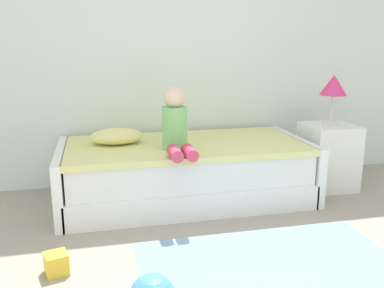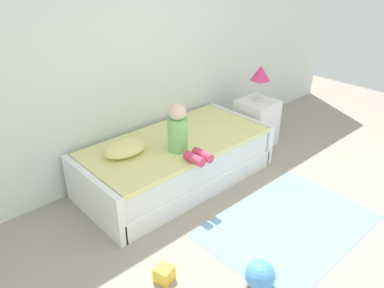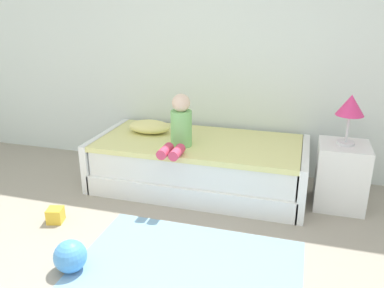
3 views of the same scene
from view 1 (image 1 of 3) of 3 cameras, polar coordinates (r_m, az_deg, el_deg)
name	(u,v)px [view 1 (image 1 of 3)]	position (r m, az deg, el deg)	size (l,w,h in m)	color
wall_rear	(174,29)	(4.04, -2.45, 15.40)	(7.20, 0.10, 2.90)	silver
bed	(185,171)	(3.61, -0.90, -3.77)	(2.11, 1.00, 0.50)	white
nightstand	(328,156)	(4.08, 18.03, -1.62)	(0.44, 0.44, 0.60)	white
table_lamp	(333,88)	(3.96, 18.71, 7.29)	(0.24, 0.24, 0.45)	silver
child_figure	(176,125)	(3.26, -2.24, 2.61)	(0.20, 0.51, 0.50)	#7FC672
pillow	(117,136)	(3.56, -10.22, 1.05)	(0.44, 0.30, 0.13)	#F2E58C
area_rug	(277,271)	(2.65, 11.44, -16.62)	(1.60, 1.10, 0.01)	#7AA8CC
toy_block	(56,264)	(2.68, -18.00, -15.24)	(0.13, 0.13, 0.13)	yellow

